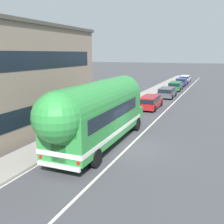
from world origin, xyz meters
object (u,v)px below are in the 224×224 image
painted_bus (97,112)px  car_third (175,85)px  car_fourth (181,82)px  car_fifth (185,78)px  car_lead (150,101)px  car_second (167,92)px

painted_bus → car_third: bearing=89.8°
car_fourth → car_fifth: size_ratio=0.98×
car_lead → car_fourth: same height
car_lead → car_third: 15.35m
car_second → car_fifth: 20.63m
car_second → car_third: size_ratio=0.90×
car_lead → car_fifth: same height
car_third → car_fifth: same height
car_lead → car_third: (0.10, 15.35, -0.01)m
painted_bus → car_third: size_ratio=2.47×
car_second → car_fifth: same height
car_lead → car_second: bearing=88.1°
painted_bus → car_third: (0.08, 28.16, -1.51)m
car_lead → car_third: bearing=89.6°
painted_bus → car_second: painted_bus is taller
car_second → car_fourth: (-0.20, 14.10, -0.05)m
car_third → car_fifth: size_ratio=0.98×
car_lead → car_second: (0.25, 7.79, -0.01)m
car_fifth → car_lead: bearing=-89.7°
car_lead → car_fifth: 28.41m
car_lead → car_fifth: size_ratio=0.99×
painted_bus → car_fifth: size_ratio=2.43×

